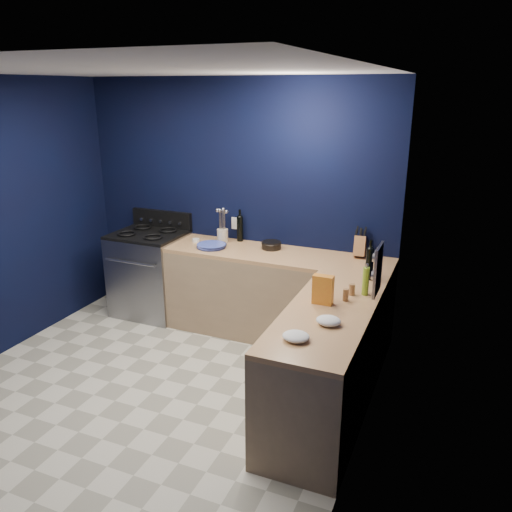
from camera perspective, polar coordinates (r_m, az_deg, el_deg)
The scene contains 27 objects.
floor at distance 4.60m, azimuth -11.60°, elevation -14.91°, with size 3.50×3.50×0.02m, color beige.
ceiling at distance 3.86m, azimuth -14.22°, elevation 19.73°, with size 3.50×3.50×0.02m, color silver.
wall_back at distance 5.51m, azimuth -2.24°, elevation 5.96°, with size 3.50×0.02×2.60m, color black.
wall_right at distance 3.38m, azimuth 12.51°, elevation -2.60°, with size 0.02×3.50×2.60m, color black.
cab_back at distance 5.27m, azimuth 2.33°, elevation -4.58°, with size 2.30×0.63×0.86m, color #997B5A.
top_back at distance 5.11m, azimuth 2.40°, elevation 0.07°, with size 2.30×0.63×0.04m, color #915F37.
cab_right at distance 4.07m, azimuth 7.82°, elevation -12.16°, with size 0.63×1.67×0.86m, color #997B5A.
top_right at distance 3.86m, azimuth 8.11°, elevation -6.39°, with size 0.63×1.67×0.04m, color #915F37.
gas_range at distance 5.91m, azimuth -11.75°, elevation -2.04°, with size 0.76×0.66×0.92m, color gray.
oven_door at distance 5.68m, azimuth -13.51°, elevation -3.14°, with size 0.59×0.02×0.42m, color black.
cooktop at distance 5.77m, azimuth -12.05°, elevation 2.39°, with size 0.76×0.66×0.03m, color black.
backguard at distance 5.98m, azimuth -10.50°, elevation 4.10°, with size 0.76×0.06×0.20m, color black.
spice_panel at distance 3.93m, azimuth 13.53°, elevation -1.52°, with size 0.02×0.28×0.38m, color gray.
wall_outlet at distance 5.55m, azimuth -2.31°, elevation 3.70°, with size 0.09×0.02×0.13m, color white.
plate_stack at distance 5.31m, azimuth -5.04°, elevation 1.16°, with size 0.30×0.30×0.04m, color #364AAC.
ramekin at distance 5.53m, azimuth -6.75°, elevation 1.77°, with size 0.08×0.08×0.03m, color white.
utensil_crock at distance 5.46m, azimuth -3.77°, elevation 2.28°, with size 0.12×0.12×0.15m, color beige.
wine_bottle_back at distance 5.49m, azimuth -1.82°, elevation 3.05°, with size 0.07×0.07×0.27m, color black.
lemon_basket at distance 5.24m, azimuth 1.73°, elevation 1.22°, with size 0.20×0.20×0.08m, color black.
knife_block at distance 5.10m, azimuth 11.59°, elevation 1.07°, with size 0.11×0.18×0.20m, color #915F35.
wine_bottle_right at distance 4.48m, azimuth 12.61°, elevation -0.89°, with size 0.07×0.07×0.28m, color black.
oil_bottle at distance 4.15m, azimuth 12.20°, elevation -2.78°, with size 0.05×0.05×0.23m, color #7EA523.
spice_jar_near at distance 4.03m, azimuth 10.03°, elevation -4.31°, with size 0.04×0.04×0.10m, color olive.
spice_jar_far at distance 4.15m, azimuth 10.71°, elevation -3.72°, with size 0.05×0.05×0.09m, color olive.
crouton_bag at distance 3.93m, azimuth 7.52°, elevation -3.77°, with size 0.16×0.07×0.23m, color red.
towel_front at distance 3.62m, azimuth 8.14°, elevation -7.20°, with size 0.18×0.15×0.06m, color white.
towel_end at distance 3.40m, azimuth 4.50°, elevation -8.97°, with size 0.18×0.17×0.06m, color white.
Camera 1 is at (2.27, -3.12, 2.48)m, focal length 35.66 mm.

